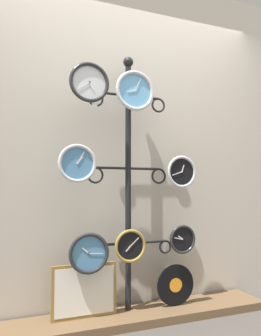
{
  "coord_description": "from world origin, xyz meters",
  "views": [
    {
      "loc": [
        -0.9,
        -1.95,
        0.97
      ],
      "look_at": [
        0.0,
        0.36,
        1.13
      ],
      "focal_mm": 35.0,
      "sensor_mm": 36.0,
      "label": 1
    }
  ],
  "objects_px": {
    "clock_middle_right": "(181,172)",
    "clock_bottom_left": "(89,253)",
    "clock_top_left": "(89,83)",
    "clock_bottom_right": "(182,239)",
    "clock_top_center": "(135,91)",
    "clock_middle_left": "(77,163)",
    "picture_frame": "(85,291)",
    "vinyl_record": "(176,285)",
    "display_stand": "(128,224)",
    "clock_bottom_center": "(130,246)"
  },
  "relations": [
    {
      "from": "clock_top_center",
      "to": "clock_bottom_right",
      "type": "relative_size",
      "value": 1.38
    },
    {
      "from": "clock_middle_right",
      "to": "vinyl_record",
      "type": "bearing_deg",
      "value": 157.4
    },
    {
      "from": "clock_middle_right",
      "to": "clock_bottom_left",
      "type": "distance_m",
      "value": 0.95
    },
    {
      "from": "display_stand",
      "to": "vinyl_record",
      "type": "xyz_separation_m",
      "value": [
        0.37,
        -0.06,
        -0.48
      ]
    },
    {
      "from": "clock_bottom_right",
      "to": "clock_bottom_center",
      "type": "bearing_deg",
      "value": 177.66
    },
    {
      "from": "clock_bottom_right",
      "to": "clock_top_left",
      "type": "bearing_deg",
      "value": -179.54
    },
    {
      "from": "clock_middle_left",
      "to": "vinyl_record",
      "type": "relative_size",
      "value": 0.86
    },
    {
      "from": "clock_bottom_right",
      "to": "picture_frame",
      "type": "relative_size",
      "value": 0.48
    },
    {
      "from": "clock_bottom_left",
      "to": "picture_frame",
      "type": "distance_m",
      "value": 0.28
    },
    {
      "from": "clock_top_left",
      "to": "clock_bottom_right",
      "type": "height_order",
      "value": "clock_top_left"
    },
    {
      "from": "clock_top_left",
      "to": "clock_middle_left",
      "type": "bearing_deg",
      "value": 160.17
    },
    {
      "from": "clock_top_left",
      "to": "clock_bottom_center",
      "type": "relative_size",
      "value": 1.2
    },
    {
      "from": "display_stand",
      "to": "clock_middle_left",
      "type": "bearing_deg",
      "value": -168.73
    },
    {
      "from": "clock_middle_right",
      "to": "clock_bottom_right",
      "type": "bearing_deg",
      "value": -115.35
    },
    {
      "from": "clock_top_left",
      "to": "clock_top_center",
      "type": "xyz_separation_m",
      "value": [
        0.35,
        -0.01,
        -0.02
      ]
    },
    {
      "from": "clock_bottom_center",
      "to": "vinyl_record",
      "type": "relative_size",
      "value": 0.77
    },
    {
      "from": "vinyl_record",
      "to": "picture_frame",
      "type": "relative_size",
      "value": 0.68
    },
    {
      "from": "clock_bottom_left",
      "to": "vinyl_record",
      "type": "xyz_separation_m",
      "value": [
        0.7,
        0.03,
        -0.3
      ]
    },
    {
      "from": "clock_bottom_left",
      "to": "clock_bottom_right",
      "type": "bearing_deg",
      "value": -0.58
    },
    {
      "from": "clock_bottom_left",
      "to": "picture_frame",
      "type": "relative_size",
      "value": 0.62
    },
    {
      "from": "clock_top_center",
      "to": "clock_middle_left",
      "type": "bearing_deg",
      "value": 175.55
    },
    {
      "from": "clock_top_center",
      "to": "clock_bottom_center",
      "type": "bearing_deg",
      "value": 131.41
    },
    {
      "from": "clock_top_left",
      "to": "clock_bottom_center",
      "type": "bearing_deg",
      "value": 4.18
    },
    {
      "from": "vinyl_record",
      "to": "clock_bottom_left",
      "type": "bearing_deg",
      "value": -177.19
    },
    {
      "from": "clock_bottom_center",
      "to": "clock_bottom_right",
      "type": "xyz_separation_m",
      "value": [
        0.43,
        -0.02,
        0.03
      ]
    },
    {
      "from": "clock_top_center",
      "to": "clock_middle_left",
      "type": "distance_m",
      "value": 0.7
    },
    {
      "from": "clock_bottom_center",
      "to": "vinyl_record",
      "type": "height_order",
      "value": "clock_bottom_center"
    },
    {
      "from": "display_stand",
      "to": "clock_middle_left",
      "type": "height_order",
      "value": "display_stand"
    },
    {
      "from": "clock_top_center",
      "to": "clock_middle_right",
      "type": "height_order",
      "value": "clock_top_center"
    },
    {
      "from": "clock_middle_left",
      "to": "clock_bottom_right",
      "type": "bearing_deg",
      "value": -1.45
    },
    {
      "from": "picture_frame",
      "to": "clock_bottom_center",
      "type": "bearing_deg",
      "value": -8.33
    },
    {
      "from": "clock_bottom_left",
      "to": "vinyl_record",
      "type": "distance_m",
      "value": 0.76
    },
    {
      "from": "clock_middle_right",
      "to": "clock_bottom_center",
      "type": "distance_m",
      "value": 0.71
    },
    {
      "from": "vinyl_record",
      "to": "picture_frame",
      "type": "bearing_deg",
      "value": 178.14
    },
    {
      "from": "clock_top_center",
      "to": "vinyl_record",
      "type": "height_order",
      "value": "clock_top_center"
    },
    {
      "from": "clock_middle_left",
      "to": "picture_frame",
      "type": "xyz_separation_m",
      "value": [
        0.07,
        0.04,
        -0.9
      ]
    },
    {
      "from": "display_stand",
      "to": "clock_middle_right",
      "type": "relative_size",
      "value": 7.8
    },
    {
      "from": "display_stand",
      "to": "picture_frame",
      "type": "distance_m",
      "value": 0.57
    },
    {
      "from": "clock_top_left",
      "to": "display_stand",
      "type": "bearing_deg",
      "value": 17.9
    },
    {
      "from": "display_stand",
      "to": "clock_top_center",
      "type": "distance_m",
      "value": 1.01
    },
    {
      "from": "clock_top_center",
      "to": "picture_frame",
      "type": "xyz_separation_m",
      "value": [
        -0.35,
        0.08,
        -1.46
      ]
    },
    {
      "from": "clock_bottom_center",
      "to": "vinyl_record",
      "type": "xyz_separation_m",
      "value": [
        0.39,
        0.02,
        -0.33
      ]
    },
    {
      "from": "display_stand",
      "to": "clock_bottom_left",
      "type": "relative_size",
      "value": 6.98
    },
    {
      "from": "clock_middle_right",
      "to": "display_stand",
      "type": "bearing_deg",
      "value": 168.96
    },
    {
      "from": "clock_bottom_left",
      "to": "clock_middle_right",
      "type": "bearing_deg",
      "value": 1.04
    },
    {
      "from": "clock_top_left",
      "to": "clock_bottom_right",
      "type": "relative_size",
      "value": 1.32
    },
    {
      "from": "clock_top_center",
      "to": "clock_bottom_left",
      "type": "bearing_deg",
      "value": 176.68
    },
    {
      "from": "clock_top_center",
      "to": "clock_top_left",
      "type": "bearing_deg",
      "value": 179.02
    },
    {
      "from": "clock_middle_right",
      "to": "clock_bottom_right",
      "type": "distance_m",
      "value": 0.53
    },
    {
      "from": "display_stand",
      "to": "clock_top_left",
      "type": "height_order",
      "value": "display_stand"
    }
  ]
}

